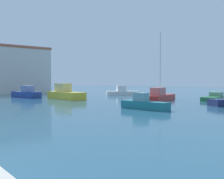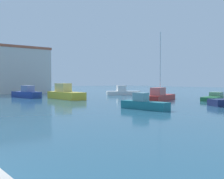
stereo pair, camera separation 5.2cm
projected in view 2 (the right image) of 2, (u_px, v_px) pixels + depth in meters
The scene contains 8 objects.
water at pixel (61, 104), 29.76m from camera, with size 160.00×160.00×0.00m, color #285670.
motorboat_green_distant_east at pixel (215, 97), 35.64m from camera, with size 6.82×3.44×1.03m.
motorboat_teal_outer_mooring at pixel (144, 104), 24.11m from camera, with size 1.77×4.75×1.47m.
motorboat_yellow_behind_lamppost at pixel (65, 94), 37.65m from camera, with size 2.31×7.05×2.19m.
sailboat_red_far_right at pixel (160, 96), 35.29m from camera, with size 6.99×4.23×8.95m.
motorboat_blue_far_left at pixel (27, 93), 40.56m from camera, with size 2.80×5.66×1.83m.
motorboat_white_center_channel at pixel (123, 92), 48.11m from camera, with size 6.13×4.85×1.70m.
harbor_office at pixel (17, 70), 54.58m from camera, with size 11.88×6.72×9.33m.
Camera 2 is at (0.53, -6.53, 2.59)m, focal length 43.24 mm.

